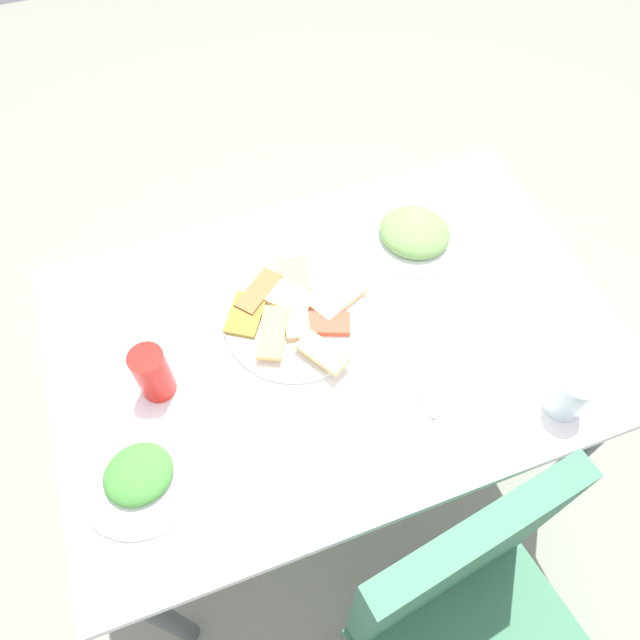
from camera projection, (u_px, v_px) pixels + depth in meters
name	position (u px, v px, depth m)	size (l,w,h in m)	color
ground_plane	(331.00, 456.00, 1.81)	(6.00, 6.00, 0.00)	gray
dining_table	(335.00, 353.00, 1.28)	(1.15, 0.77, 0.72)	white
dining_chair	(473.00, 632.00, 1.11)	(0.48, 0.48, 0.89)	#397253
pide_platter	(296.00, 315.00, 1.22)	(0.32, 0.32, 0.04)	white
salad_plate_greens	(139.00, 476.00, 1.04)	(0.22, 0.22, 0.04)	white
salad_plate_rice	(414.00, 234.00, 1.33)	(0.22, 0.22, 0.06)	white
soda_can	(153.00, 373.00, 1.09)	(0.07, 0.07, 0.12)	red
drinking_glass	(570.00, 393.00, 1.08)	(0.07, 0.07, 0.10)	silver
paper_napkin	(453.00, 379.00, 1.15)	(0.16, 0.16, 0.00)	white
fork	(449.00, 371.00, 1.16)	(0.18, 0.02, 0.01)	silver
spoon	(458.00, 386.00, 1.14)	(0.17, 0.02, 0.01)	silver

